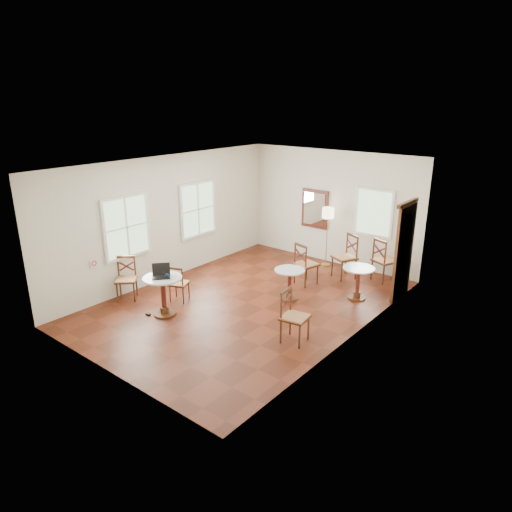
{
  "coord_description": "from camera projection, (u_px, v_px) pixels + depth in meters",
  "views": [
    {
      "loc": [
        5.99,
        -7.13,
        4.28
      ],
      "look_at": [
        0.0,
        0.3,
        1.0
      ],
      "focal_mm": 32.63,
      "sensor_mm": 36.0,
      "label": 1
    }
  ],
  "objects": [
    {
      "name": "laptop",
      "position": [
        161.0,
        274.0,
        9.37
      ],
      "size": [
        0.46,
        0.47,
        0.26
      ],
      "rotation": [
        0.0,
        0.0,
        0.85
      ],
      "color": "black",
      "rests_on": "cafe_table_near"
    },
    {
      "name": "chair_back_a",
      "position": [
        384.0,
        260.0,
        11.22
      ],
      "size": [
        0.65,
        0.65,
        1.08
      ],
      "rotation": [
        0.0,
        0.0,
        2.74
      ],
      "color": "#492612",
      "rests_on": "ground"
    },
    {
      "name": "chair_back_b",
      "position": [
        345.0,
        257.0,
        11.44
      ],
      "size": [
        0.68,
        0.68,
        1.1
      ],
      "rotation": [
        0.0,
        0.0,
        -0.45
      ],
      "color": "#492612",
      "rests_on": "ground"
    },
    {
      "name": "chair_near_a",
      "position": [
        179.0,
        283.0,
        10.16
      ],
      "size": [
        0.5,
        0.5,
        0.82
      ],
      "rotation": [
        0.0,
        0.0,
        3.55
      ],
      "color": "#492612",
      "rests_on": "ground"
    },
    {
      "name": "floor_lamp",
      "position": [
        328.0,
        217.0,
        12.02
      ],
      "size": [
        0.31,
        0.31,
        1.57
      ],
      "color": "#BF8C3F",
      "rests_on": "ground"
    },
    {
      "name": "chair_near_b",
      "position": [
        126.0,
        279.0,
        10.24
      ],
      "size": [
        0.62,
        0.62,
        0.96
      ],
      "rotation": [
        0.0,
        0.0,
        0.77
      ],
      "color": "#492612",
      "rests_on": "ground"
    },
    {
      "name": "power_adapter",
      "position": [
        148.0,
        314.0,
        9.6
      ],
      "size": [
        0.1,
        0.06,
        0.04
      ],
      "primitive_type": "cube",
      "color": "black",
      "rests_on": "ground"
    },
    {
      "name": "water_glass",
      "position": [
        164.0,
        274.0,
        9.36
      ],
      "size": [
        0.07,
        0.07,
        0.11
      ],
      "primitive_type": "cylinder",
      "color": "white",
      "rests_on": "cafe_table_near"
    },
    {
      "name": "mouse",
      "position": [
        162.0,
        276.0,
        9.35
      ],
      "size": [
        0.1,
        0.07,
        0.03
      ],
      "primitive_type": "ellipsoid",
      "rotation": [
        0.0,
        0.0,
        -0.26
      ],
      "color": "black",
      "rests_on": "cafe_table_near"
    },
    {
      "name": "ground",
      "position": [
        247.0,
        303.0,
        10.19
      ],
      "size": [
        7.0,
        7.0,
        0.0
      ],
      "primitive_type": "plane",
      "color": "#531D0E",
      "rests_on": "ground"
    },
    {
      "name": "chair_mid_b",
      "position": [
        294.0,
        317.0,
        8.43
      ],
      "size": [
        0.52,
        0.52,
        1.0
      ],
      "rotation": [
        0.0,
        0.0,
        1.71
      ],
      "color": "#492612",
      "rests_on": "ground"
    },
    {
      "name": "cafe_table_back",
      "position": [
        358.0,
        279.0,
        10.26
      ],
      "size": [
        0.7,
        0.7,
        0.74
      ],
      "color": "#492612",
      "rests_on": "ground"
    },
    {
      "name": "cafe_table_mid",
      "position": [
        289.0,
        281.0,
        10.22
      ],
      "size": [
        0.67,
        0.67,
        0.71
      ],
      "color": "#492612",
      "rests_on": "ground"
    },
    {
      "name": "chair_mid_a",
      "position": [
        305.0,
        264.0,
        11.04
      ],
      "size": [
        0.58,
        0.58,
        1.03
      ],
      "rotation": [
        0.0,
        0.0,
        2.88
      ],
      "color": "#492612",
      "rests_on": "ground"
    },
    {
      "name": "cafe_table_near",
      "position": [
        163.0,
        292.0,
        9.46
      ],
      "size": [
        0.79,
        0.79,
        0.84
      ],
      "color": "#492612",
      "rests_on": "ground"
    },
    {
      "name": "navy_mug",
      "position": [
        167.0,
        276.0,
        9.3
      ],
      "size": [
        0.11,
        0.07,
        0.09
      ],
      "color": "#101B37",
      "rests_on": "cafe_table_near"
    },
    {
      "name": "room_shell",
      "position": [
        253.0,
        216.0,
        9.82
      ],
      "size": [
        5.02,
        7.02,
        3.01
      ],
      "color": "silver",
      "rests_on": "ground"
    }
  ]
}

